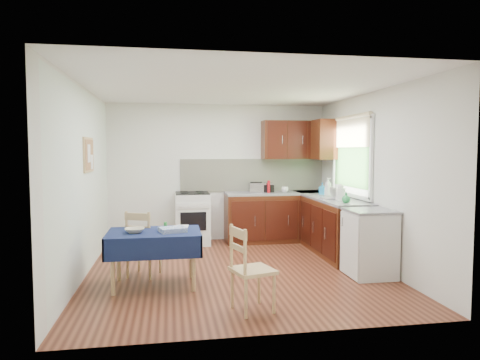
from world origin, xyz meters
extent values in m
plane|color=#461F12|center=(0.00, 0.00, 0.00)|extent=(4.20, 4.20, 0.00)
cube|color=white|center=(0.00, 0.00, 2.50)|extent=(4.00, 4.20, 0.02)
cube|color=silver|center=(0.00, 2.10, 1.25)|extent=(4.00, 0.02, 2.50)
cube|color=silver|center=(0.00, -2.10, 1.25)|extent=(4.00, 0.02, 2.50)
cube|color=white|center=(-2.00, 0.00, 1.25)|extent=(0.02, 4.20, 2.50)
cube|color=silver|center=(2.00, 0.00, 1.25)|extent=(0.02, 4.20, 2.50)
cube|color=black|center=(1.05, 1.80, 0.43)|extent=(1.90, 0.60, 0.86)
cube|color=black|center=(1.70, 0.65, 0.43)|extent=(0.60, 1.70, 0.86)
cube|color=slate|center=(1.05, 1.80, 0.88)|extent=(1.90, 0.60, 0.04)
cube|color=slate|center=(1.70, 0.65, 0.88)|extent=(0.60, 1.70, 0.04)
cube|color=slate|center=(1.70, 1.80, 0.88)|extent=(0.60, 0.60, 0.04)
cube|color=silver|center=(0.65, 2.08, 1.20)|extent=(2.70, 0.02, 0.60)
cube|color=black|center=(1.40, 1.93, 1.85)|extent=(1.20, 0.35, 0.70)
cube|color=black|center=(1.82, 1.50, 1.85)|extent=(0.35, 0.50, 0.70)
cube|color=silver|center=(-0.50, 1.80, 0.45)|extent=(0.60, 0.60, 0.90)
cube|color=black|center=(-0.50, 1.80, 0.91)|extent=(0.58, 0.58, 0.02)
cube|color=black|center=(-0.50, 1.50, 0.45)|extent=(0.44, 0.01, 0.32)
cube|color=#2C5724|center=(1.99, 0.70, 1.50)|extent=(0.01, 1.40, 0.85)
cube|color=silver|center=(1.97, 0.70, 2.15)|extent=(0.04, 1.48, 0.06)
cube|color=silver|center=(1.97, 0.70, 0.95)|extent=(0.04, 1.48, 0.06)
cube|color=beige|center=(1.96, 0.70, 1.93)|extent=(0.02, 1.36, 0.44)
cube|color=silver|center=(1.70, -0.55, 0.42)|extent=(0.55, 0.58, 0.85)
cube|color=slate|center=(1.70, -0.55, 0.87)|extent=(0.58, 0.60, 0.03)
cube|color=tan|center=(-1.98, 0.30, 1.60)|extent=(0.02, 0.62, 0.47)
cube|color=olive|center=(-1.96, 0.30, 1.60)|extent=(0.01, 0.56, 0.41)
cube|color=white|center=(-1.95, 0.22, 1.62)|extent=(0.00, 0.18, 0.24)
cube|color=white|center=(-1.95, 0.42, 1.50)|extent=(0.00, 0.15, 0.20)
cube|color=#0F153D|center=(-1.08, -0.50, 0.66)|extent=(1.08, 0.72, 0.03)
cube|color=#0F153D|center=(-1.08, -0.87, 0.54)|extent=(1.12, 0.02, 0.26)
cube|color=#0F153D|center=(-1.08, -0.13, 0.54)|extent=(1.12, 0.02, 0.26)
cube|color=#0F153D|center=(-1.63, -0.50, 0.54)|extent=(0.02, 0.76, 0.26)
cube|color=#0F153D|center=(-0.53, -0.50, 0.54)|extent=(0.02, 0.76, 0.26)
cylinder|color=tan|center=(-1.54, -0.78, 0.32)|extent=(0.05, 0.05, 0.64)
cylinder|color=tan|center=(-0.62, -0.78, 0.32)|extent=(0.05, 0.05, 0.64)
cylinder|color=tan|center=(-1.54, -0.22, 0.32)|extent=(0.05, 0.05, 0.64)
cylinder|color=tan|center=(-0.62, -0.22, 0.32)|extent=(0.05, 0.05, 0.64)
cube|color=tan|center=(-1.24, -0.04, 0.42)|extent=(0.51, 0.51, 0.04)
cube|color=tan|center=(-1.30, -0.19, 0.74)|extent=(0.33, 0.16, 0.28)
cylinder|color=tan|center=(-1.03, 0.04, 0.21)|extent=(0.03, 0.03, 0.42)
cylinder|color=tan|center=(-1.32, 0.17, 0.21)|extent=(0.03, 0.03, 0.42)
cylinder|color=tan|center=(-1.16, -0.25, 0.21)|extent=(0.03, 0.03, 0.42)
cylinder|color=tan|center=(-1.44, -0.12, 0.21)|extent=(0.03, 0.03, 0.42)
cube|color=tan|center=(-0.05, -1.50, 0.42)|extent=(0.49, 0.49, 0.04)
cube|color=tan|center=(-0.22, -1.54, 0.75)|extent=(0.13, 0.35, 0.28)
cylinder|color=tan|center=(0.14, -1.60, 0.21)|extent=(0.03, 0.03, 0.42)
cylinder|color=tan|center=(0.05, -1.30, 0.21)|extent=(0.03, 0.03, 0.42)
cylinder|color=tan|center=(-0.16, -1.70, 0.21)|extent=(0.03, 0.03, 0.42)
cylinder|color=tan|center=(-0.25, -1.39, 0.21)|extent=(0.03, 0.03, 0.42)
cube|color=#ACADB1|center=(0.65, 1.78, 0.99)|extent=(0.25, 0.15, 0.17)
cube|color=black|center=(0.65, 1.78, 1.08)|extent=(0.21, 0.02, 0.02)
cube|color=black|center=(0.83, 1.85, 0.97)|extent=(0.29, 0.25, 0.13)
cube|color=#ACADB1|center=(0.83, 1.85, 1.05)|extent=(0.29, 0.25, 0.03)
cylinder|color=red|center=(0.86, 1.68, 1.01)|extent=(0.05, 0.05, 0.22)
cube|color=gold|center=(0.93, 1.96, 0.98)|extent=(0.13, 0.09, 0.16)
cube|color=gray|center=(1.67, 0.60, 0.91)|extent=(0.39, 0.30, 0.02)
cylinder|color=silver|center=(1.67, 0.60, 0.99)|extent=(0.05, 0.19, 0.19)
cylinder|color=silver|center=(1.69, 0.41, 0.99)|extent=(0.15, 0.15, 0.18)
sphere|color=silver|center=(1.69, 0.41, 1.10)|extent=(0.09, 0.09, 0.09)
imported|color=white|center=(1.18, 1.75, 0.95)|extent=(0.13, 0.13, 0.10)
imported|color=silver|center=(1.68, 0.92, 1.05)|extent=(0.16, 0.16, 0.31)
imported|color=#2179C3|center=(1.70, 1.24, 1.00)|extent=(0.13, 0.13, 0.21)
imported|color=green|center=(1.63, 0.06, 0.98)|extent=(0.13, 0.13, 0.15)
imported|color=beige|center=(-1.31, -0.55, 0.70)|extent=(0.24, 0.24, 0.06)
imported|color=white|center=(-0.82, -0.28, 0.68)|extent=(0.18, 0.23, 0.02)
cylinder|color=green|center=(-0.95, -0.34, 0.72)|extent=(0.04, 0.04, 0.08)
cube|color=#274892|center=(-0.86, -0.56, 0.70)|extent=(0.36, 0.31, 0.05)
camera|label=1|loc=(-0.89, -5.75, 1.66)|focal=32.00mm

